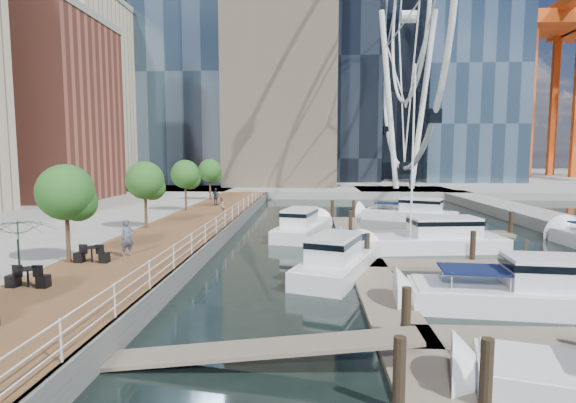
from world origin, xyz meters
The scene contains 16 objects.
ground centered at (0.00, 0.00, 0.00)m, with size 520.00×520.00×0.00m, color black.
boardwalk centered at (-9.00, 15.00, 0.50)m, with size 6.00×60.00×1.00m, color brown.
seawall centered at (-6.00, 15.00, 0.50)m, with size 0.25×60.00×1.00m, color #595954.
land_far centered at (0.00, 102.00, 0.50)m, with size 200.00×114.00×1.00m, color gray.
breakwater centered at (20.00, 20.00, 0.50)m, with size 4.00×60.00×1.00m, color gray.
pier centered at (14.00, 52.00, 0.50)m, with size 14.00×12.00×1.00m, color gray.
railing centered at (-6.10, 15.00, 1.52)m, with size 0.10×60.00×1.05m, color white, non-canonical shape.
floating_docks centered at (7.97, 9.98, 0.49)m, with size 16.00×34.00×2.60m.
ferris_wheel centered at (14.00, 52.00, 25.92)m, with size 5.80×45.60×47.80m.
street_trees centered at (-11.40, 14.00, 4.29)m, with size 2.60×42.60×4.60m.
cafe_tables centered at (-10.40, -2.00, 1.37)m, with size 2.50×13.70×0.74m.
yacht_foreground centered at (8.30, 1.19, 0.00)m, with size 2.58×9.65×2.15m, color white, non-canonical shape.
pedestrian_near centered at (-9.16, 5.36, 1.92)m, with size 0.67×0.44×1.84m, color #444C5A.
pedestrian_mid centered at (-7.65, 21.41, 1.75)m, with size 0.72×0.56×1.49m, color #946F66.
pedestrian_far centered at (-9.57, 28.34, 1.86)m, with size 1.01×0.42×1.73m, color #33383F.
moored_yachts centered at (7.53, 11.92, 0.00)m, with size 23.21×36.46×11.50m.
Camera 1 is at (-0.11, -16.14, 5.99)m, focal length 28.00 mm.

